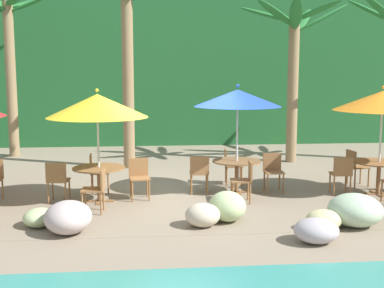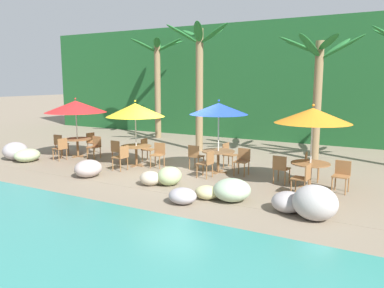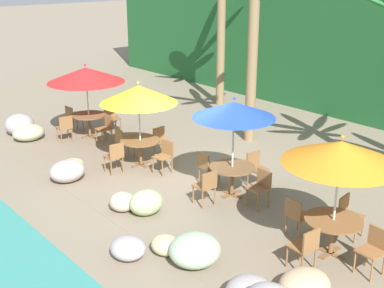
% 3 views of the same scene
% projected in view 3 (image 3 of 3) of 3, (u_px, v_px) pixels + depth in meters
% --- Properties ---
extents(ground_plane, '(120.00, 120.00, 0.00)m').
position_uv_depth(ground_plane, '(186.00, 182.00, 12.98)').
color(ground_plane, gray).
extents(terrace_deck, '(18.00, 5.20, 0.01)m').
position_uv_depth(terrace_deck, '(186.00, 182.00, 12.98)').
color(terrace_deck, gray).
rests_on(terrace_deck, ground).
extents(foliage_backdrop, '(28.00, 2.40, 6.00)m').
position_uv_depth(foliage_backdrop, '(382.00, 34.00, 17.53)').
color(foliage_backdrop, '#1E5628').
rests_on(foliage_backdrop, ground).
extents(rock_seawall, '(12.59, 2.33, 0.80)m').
position_uv_depth(rock_seawall, '(134.00, 207.00, 10.98)').
color(rock_seawall, '#A9A0A0').
rests_on(rock_seawall, ground).
extents(umbrella_red, '(2.42, 2.42, 2.38)m').
position_uv_depth(umbrella_red, '(86.00, 75.00, 15.71)').
color(umbrella_red, silver).
rests_on(umbrella_red, ground).
extents(dining_table_red, '(1.10, 1.10, 0.74)m').
position_uv_depth(dining_table_red, '(89.00, 118.00, 16.19)').
color(dining_table_red, brown).
rests_on(dining_table_red, ground).
extents(chair_red_seaward, '(0.43, 0.43, 0.87)m').
position_uv_depth(chair_red_seaward, '(106.00, 127.00, 15.68)').
color(chair_red_seaward, olive).
rests_on(chair_red_seaward, ground).
extents(chair_red_inland, '(0.46, 0.46, 0.87)m').
position_uv_depth(chair_red_inland, '(112.00, 116.00, 16.76)').
color(chair_red_inland, olive).
rests_on(chair_red_inland, ground).
extents(chair_red_left, '(0.45, 0.45, 0.87)m').
position_uv_depth(chair_red_left, '(72.00, 117.00, 16.73)').
color(chair_red_left, olive).
rests_on(chair_red_left, ground).
extents(chair_red_right, '(0.47, 0.46, 0.87)m').
position_uv_depth(chair_red_right, '(65.00, 127.00, 15.70)').
color(chair_red_right, olive).
rests_on(chair_red_right, ground).
extents(umbrella_yellow, '(2.09, 2.09, 2.38)m').
position_uv_depth(umbrella_yellow, '(139.00, 94.00, 13.38)').
color(umbrella_yellow, silver).
rests_on(umbrella_yellow, ground).
extents(dining_table_yellow, '(1.10, 1.10, 0.74)m').
position_uv_depth(dining_table_yellow, '(140.00, 144.00, 13.85)').
color(dining_table_yellow, brown).
rests_on(dining_table_yellow, ground).
extents(chair_yellow_seaward, '(0.47, 0.48, 0.87)m').
position_uv_depth(chair_yellow_seaward, '(165.00, 154.00, 13.42)').
color(chair_yellow_seaward, olive).
rests_on(chair_yellow_seaward, ground).
extents(chair_yellow_inland, '(0.45, 0.45, 0.87)m').
position_uv_depth(chair_yellow_inland, '(161.00, 140.00, 14.51)').
color(chair_yellow_inland, olive).
rests_on(chair_yellow_inland, ground).
extents(chair_yellow_left, '(0.45, 0.46, 0.87)m').
position_uv_depth(chair_yellow_left, '(122.00, 140.00, 14.48)').
color(chair_yellow_left, olive).
rests_on(chair_yellow_left, ground).
extents(chair_yellow_right, '(0.45, 0.44, 0.87)m').
position_uv_depth(chair_yellow_right, '(115.00, 155.00, 13.33)').
color(chair_yellow_right, olive).
rests_on(chair_yellow_right, ground).
extents(umbrella_blue, '(1.94, 1.94, 2.45)m').
position_uv_depth(umbrella_blue, '(234.00, 110.00, 11.53)').
color(umbrella_blue, silver).
rests_on(umbrella_blue, ground).
extents(dining_table_blue, '(1.10, 1.10, 0.74)m').
position_uv_depth(dining_table_blue, '(232.00, 171.00, 12.04)').
color(dining_table_blue, brown).
rests_on(dining_table_blue, ground).
extents(chair_blue_seaward, '(0.43, 0.44, 0.87)m').
position_uv_depth(chair_blue_seaward, '(261.00, 186.00, 11.51)').
color(chair_blue_seaward, olive).
rests_on(chair_blue_seaward, ground).
extents(chair_blue_inland, '(0.47, 0.46, 0.87)m').
position_uv_depth(chair_blue_inland, '(256.00, 166.00, 12.61)').
color(chair_blue_inland, olive).
rests_on(chair_blue_inland, ground).
extents(chair_blue_left, '(0.44, 0.45, 0.87)m').
position_uv_depth(chair_blue_left, '(207.00, 166.00, 12.65)').
color(chair_blue_left, olive).
rests_on(chair_blue_left, ground).
extents(chair_blue_right, '(0.46, 0.45, 0.87)m').
position_uv_depth(chair_blue_right, '(206.00, 185.00, 11.53)').
color(chair_blue_right, olive).
rests_on(chair_blue_right, ground).
extents(umbrella_orange, '(2.13, 2.13, 2.42)m').
position_uv_depth(umbrella_orange, '(341.00, 152.00, 9.05)').
color(umbrella_orange, silver).
rests_on(umbrella_orange, ground).
extents(dining_table_orange, '(1.10, 1.10, 0.74)m').
position_uv_depth(dining_table_orange, '(333.00, 225.00, 9.55)').
color(dining_table_orange, brown).
rests_on(dining_table_orange, ground).
extents(chair_orange_seaward, '(0.45, 0.46, 0.87)m').
position_uv_depth(chair_orange_seaward, '(374.00, 248.00, 8.99)').
color(chair_orange_seaward, olive).
rests_on(chair_orange_seaward, ground).
extents(chair_orange_inland, '(0.48, 0.47, 0.87)m').
position_uv_depth(chair_orange_inland, '(348.00, 213.00, 10.24)').
color(chair_orange_inland, olive).
rests_on(chair_orange_inland, ground).
extents(chair_orange_left, '(0.46, 0.47, 0.87)m').
position_uv_depth(chair_orange_left, '(296.00, 214.00, 10.19)').
color(chair_orange_left, olive).
rests_on(chair_orange_left, ground).
extents(chair_orange_right, '(0.46, 0.45, 0.87)m').
position_uv_depth(chair_orange_right, '(306.00, 246.00, 9.04)').
color(chair_orange_right, olive).
rests_on(chair_orange_right, ground).
extents(palm_tree_nearest, '(2.87, 2.60, 5.22)m').
position_uv_depth(palm_tree_nearest, '(222.00, 14.00, 19.03)').
color(palm_tree_nearest, olive).
rests_on(palm_tree_nearest, ground).
extents(palm_tree_second, '(2.81, 2.83, 5.38)m').
position_uv_depth(palm_tree_second, '(253.00, 28.00, 14.88)').
color(palm_tree_second, olive).
rests_on(palm_tree_second, ground).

